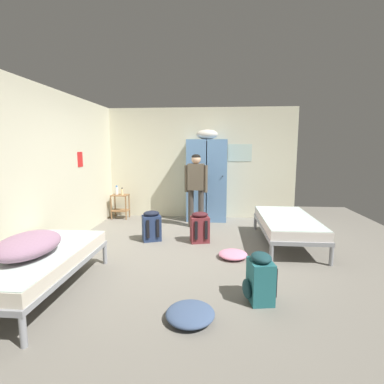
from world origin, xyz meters
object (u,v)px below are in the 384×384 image
bedding_heap (28,245)px  clothes_pile_pink (233,254)px  backpack_teal (260,279)px  backpack_maroon (200,228)px  lotion_bottle (122,192)px  backpack_navy (152,226)px  bed_left_front (38,261)px  person_traveler (196,184)px  water_bottle (117,191)px  bed_right (287,223)px  shelf_unit (120,204)px  clothes_pile_denim (190,314)px  locker_bank (207,178)px

bedding_heap → clothes_pile_pink: bearing=31.3°
backpack_teal → backpack_maroon: size_ratio=1.00×
bedding_heap → backpack_teal: bearing=3.0°
lotion_bottle → backpack_navy: (1.04, -1.57, -0.39)m
lotion_bottle → clothes_pile_pink: 3.44m
bed_left_front → person_traveler: bearing=62.2°
water_bottle → backpack_maroon: 2.67m
bed_left_front → clothes_pile_pink: bearing=29.6°
bed_right → backpack_maroon: size_ratio=3.45×
bedding_heap → backpack_navy: bedding_heap is taller
backpack_teal → shelf_unit: bearing=127.1°
shelf_unit → bed_right: 3.86m
lotion_bottle → backpack_maroon: size_ratio=0.32×
water_bottle → backpack_maroon: water_bottle is taller
bed_right → clothes_pile_pink: 1.25m
backpack_navy → bedding_heap: bearing=-112.4°
water_bottle → clothes_pile_pink: (2.62, -2.38, -0.61)m
shelf_unit → clothes_pile_denim: (2.03, -4.06, -0.28)m
backpack_maroon → shelf_unit: bearing=140.6°
shelf_unit → backpack_teal: bearing=-52.9°
bed_right → lotion_bottle: 3.79m
locker_bank → bed_left_front: bearing=-116.0°
bed_left_front → lotion_bottle: (-0.18, 3.62, 0.27)m
bed_right → clothes_pile_pink: (-0.96, -0.73, -0.33)m
bed_right → backpack_teal: backpack_teal is taller
locker_bank → backpack_teal: 3.80m
bed_right → water_bottle: bearing=155.3°
lotion_bottle → backpack_navy: lotion_bottle is taller
bedding_heap → backpack_navy: bearing=67.6°
locker_bank → water_bottle: (-2.13, -0.01, -0.30)m
lotion_bottle → person_traveler: bearing=-18.3°
bed_left_front → backpack_teal: size_ratio=3.45×
person_traveler → lotion_bottle: bearing=161.7°
shelf_unit → backpack_teal: (2.75, -3.64, -0.09)m
bedding_heap → clothes_pile_denim: 1.92m
locker_bank → bedding_heap: bearing=-115.7°
person_traveler → backpack_navy: person_traveler is taller
clothes_pile_pink → backpack_teal: bearing=-80.3°
person_traveler → backpack_maroon: size_ratio=2.79×
bed_right → backpack_teal: 2.14m
lotion_bottle → backpack_teal: (2.68, -3.60, -0.39)m
shelf_unit → bed_left_front: 3.67m
bedding_heap → clothes_pile_pink: bedding_heap is taller
bed_right → person_traveler: bearing=148.8°
locker_bank → bed_left_front: 4.14m
bedding_heap → backpack_maroon: 2.80m
shelf_unit → locker_bank: bearing=0.7°
person_traveler → backpack_navy: bearing=-126.9°
person_traveler → lotion_bottle: person_traveler is taller
shelf_unit → person_traveler: (1.85, -0.63, 0.58)m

